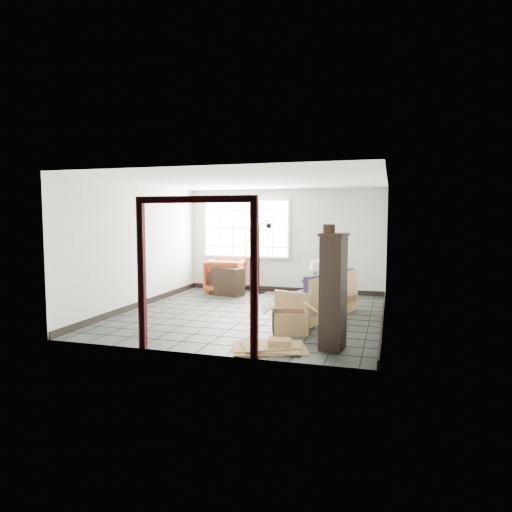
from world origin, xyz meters
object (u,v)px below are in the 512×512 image
(tall_shelf, at_px, (333,291))
(armchair, at_px, (225,274))
(side_table, at_px, (316,284))
(futon_sofa, at_px, (321,300))

(tall_shelf, bearing_deg, armchair, 134.98)
(armchair, relative_size, tall_shelf, 0.55)
(side_table, bearing_deg, futon_sofa, -76.55)
(side_table, bearing_deg, armchair, 164.41)
(armchair, bearing_deg, tall_shelf, 121.54)
(futon_sofa, relative_size, tall_shelf, 1.25)
(side_table, distance_m, tall_shelf, 3.66)
(armchair, bearing_deg, futon_sofa, 137.30)
(armchair, distance_m, side_table, 2.50)
(futon_sofa, height_order, tall_shelf, tall_shelf)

